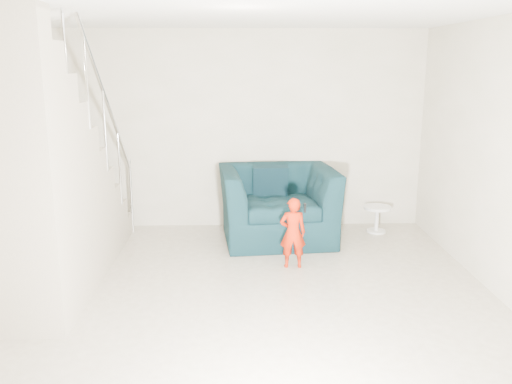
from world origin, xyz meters
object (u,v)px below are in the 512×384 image
toddler (293,233)px  side_table (377,215)px  armchair (278,204)px  staircase (40,199)px

toddler → side_table: size_ratio=2.21×
armchair → toddler: armchair is taller
toddler → staircase: bearing=11.3°
armchair → toddler: bearing=-89.7°
toddler → side_table: bearing=-136.0°
armchair → toddler: 1.02m
armchair → side_table: (1.37, 0.24, -0.22)m
armchair → staircase: bearing=-153.0°
side_table → staircase: (-3.83, -1.80, 0.70)m
side_table → staircase: staircase is taller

